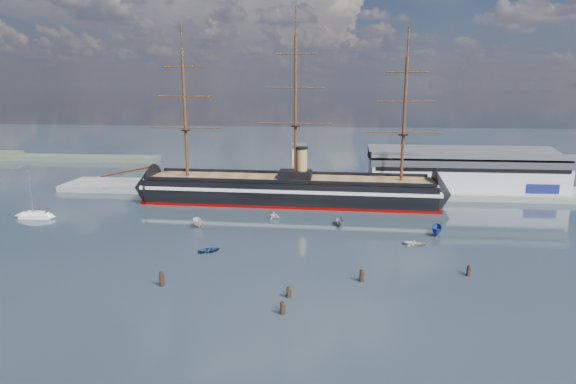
# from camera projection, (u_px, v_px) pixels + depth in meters

# --- Properties ---
(ground) EXTENTS (600.00, 600.00, 0.00)m
(ground) POSITION_uv_depth(u_px,v_px,m) (278.00, 220.00, 130.49)
(ground) COLOR #1E2A32
(ground) RESTS_ON ground
(quay) EXTENTS (180.00, 18.00, 2.00)m
(quay) POSITION_uv_depth(u_px,v_px,m) (320.00, 192.00, 164.45)
(quay) COLOR slate
(quay) RESTS_ON ground
(warehouse) EXTENTS (63.00, 21.00, 11.60)m
(warehouse) POSITION_uv_depth(u_px,v_px,m) (463.00, 170.00, 161.80)
(warehouse) COLOR #B7BABC
(warehouse) RESTS_ON ground
(quay_tower) EXTENTS (5.00, 5.00, 15.00)m
(quay_tower) POSITION_uv_depth(u_px,v_px,m) (299.00, 165.00, 160.12)
(quay_tower) COLOR silver
(quay_tower) RESTS_ON ground
(shoreline) EXTENTS (120.00, 10.00, 4.00)m
(shoreline) POSITION_uv_depth(u_px,v_px,m) (21.00, 157.00, 236.36)
(shoreline) COLOR #3F4C38
(shoreline) RESTS_ON ground
(warship) EXTENTS (113.10, 18.80, 53.94)m
(warship) POSITION_uv_depth(u_px,v_px,m) (283.00, 190.00, 149.12)
(warship) COLOR black
(warship) RESTS_ON ground
(sailboat) EXTENTS (8.60, 2.61, 13.71)m
(sailboat) POSITION_uv_depth(u_px,v_px,m) (35.00, 215.00, 132.16)
(sailboat) COLOR white
(sailboat) RESTS_ON ground
(motorboat_a) EXTENTS (7.03, 4.98, 2.65)m
(motorboat_a) POSITION_uv_depth(u_px,v_px,m) (198.00, 227.00, 124.26)
(motorboat_a) COLOR beige
(motorboat_a) RESTS_ON ground
(motorboat_b) EXTENTS (2.41, 3.14, 1.37)m
(motorboat_b) POSITION_uv_depth(u_px,v_px,m) (210.00, 252.00, 105.48)
(motorboat_b) COLOR navy
(motorboat_b) RESTS_ON ground
(motorboat_c) EXTENTS (5.81, 2.53, 2.27)m
(motorboat_c) POSITION_uv_depth(u_px,v_px,m) (340.00, 226.00, 125.22)
(motorboat_c) COLOR gray
(motorboat_c) RESTS_ON ground
(motorboat_d) EXTENTS (5.73, 6.01, 2.13)m
(motorboat_d) POSITION_uv_depth(u_px,v_px,m) (274.00, 219.00, 131.92)
(motorboat_d) COLOR white
(motorboat_d) RESTS_ON ground
(motorboat_e) EXTENTS (1.73, 3.22, 1.43)m
(motorboat_e) POSITION_uv_depth(u_px,v_px,m) (415.00, 245.00, 109.82)
(motorboat_e) COLOR beige
(motorboat_e) RESTS_ON ground
(motorboat_f) EXTENTS (7.41, 4.02, 2.81)m
(motorboat_f) POSITION_uv_depth(u_px,v_px,m) (437.00, 235.00, 117.74)
(motorboat_f) COLOR navy
(motorboat_f) RESTS_ON ground
(piling_near_left) EXTENTS (0.64, 0.64, 3.52)m
(piling_near_left) POSITION_uv_depth(u_px,v_px,m) (162.00, 286.00, 87.64)
(piling_near_left) COLOR black
(piling_near_left) RESTS_ON ground
(piling_near_mid) EXTENTS (0.64, 0.64, 2.86)m
(piling_near_mid) POSITION_uv_depth(u_px,v_px,m) (282.00, 314.00, 76.81)
(piling_near_mid) COLOR black
(piling_near_mid) RESTS_ON ground
(piling_near_right) EXTENTS (0.64, 0.64, 3.08)m
(piling_near_right) POSITION_uv_depth(u_px,v_px,m) (361.00, 281.00, 89.67)
(piling_near_right) COLOR black
(piling_near_right) RESTS_ON ground
(piling_far_right) EXTENTS (0.64, 0.64, 2.89)m
(piling_far_right) POSITION_uv_depth(u_px,v_px,m) (468.00, 276.00, 92.29)
(piling_far_right) COLOR black
(piling_far_right) RESTS_ON ground
(piling_extra) EXTENTS (0.64, 0.64, 2.75)m
(piling_extra) POSITION_uv_depth(u_px,v_px,m) (288.00, 298.00, 82.87)
(piling_extra) COLOR black
(piling_extra) RESTS_ON ground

